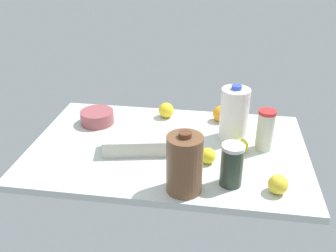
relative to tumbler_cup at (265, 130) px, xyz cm
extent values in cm
cube|color=silver|center=(41.04, 4.00, -10.67)|extent=(120.00, 76.00, 3.00)
cylinder|color=beige|center=(0.00, 0.00, -0.74)|extent=(7.22, 7.22, 16.87)
cylinder|color=red|center=(0.00, 0.00, 8.40)|extent=(7.43, 7.43, 1.40)
cube|color=beige|center=(52.20, 9.78, -5.69)|extent=(32.67, 17.28, 6.96)
cylinder|color=#2B392C|center=(13.94, 27.70, -1.53)|extent=(8.24, 8.24, 15.29)
cylinder|color=silver|center=(13.94, 27.70, 6.81)|extent=(8.49, 8.49, 1.40)
cylinder|color=brown|center=(30.70, 33.82, 1.88)|extent=(12.93, 12.93, 22.11)
cylinder|color=#59331E|center=(30.70, 33.82, 13.83)|extent=(4.53, 4.53, 1.80)
cylinder|color=#9B4A50|center=(78.66, -12.92, -6.01)|extent=(16.14, 16.14, 6.33)
cylinder|color=white|center=(13.13, -8.01, 2.70)|extent=(12.65, 12.65, 23.75)
cylinder|color=blue|center=(13.13, -8.01, 15.48)|extent=(4.43, 4.43, 1.80)
sphere|color=yellow|center=(-2.83, 30.50, -5.57)|extent=(7.20, 7.20, 7.20)
sphere|color=yellow|center=(23.15, 14.50, -5.94)|extent=(6.47, 6.47, 6.47)
sphere|color=orange|center=(18.91, -24.24, -5.22)|extent=(7.91, 7.91, 7.91)
sphere|color=yellow|center=(9.53, 3.55, -6.15)|extent=(6.04, 6.04, 6.04)
sphere|color=yellow|center=(46.31, -24.48, -5.37)|extent=(7.61, 7.61, 7.61)
camera|label=1|loc=(20.02, 143.88, 75.22)|focal=40.00mm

